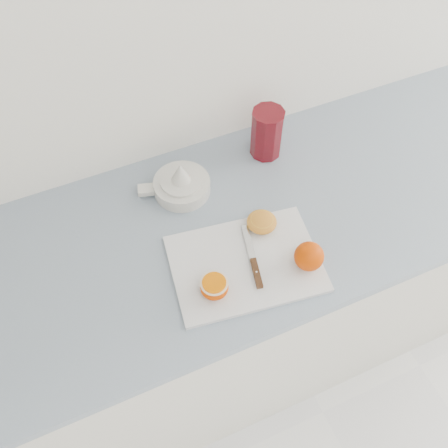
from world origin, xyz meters
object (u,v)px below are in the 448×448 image
object	(u,v)px
cutting_board	(245,264)
counter	(249,292)
citrus_juicer	(181,184)
red_tumbler	(267,134)
half_orange	(214,287)

from	to	relation	value
cutting_board	counter	bearing A→B (deg)	55.41
citrus_juicer	red_tumbler	distance (m)	0.28
counter	cutting_board	xyz separation A→B (m)	(-0.09, -0.13, 0.45)
cutting_board	half_orange	distance (m)	0.11
cutting_board	half_orange	xyz separation A→B (m)	(-0.10, -0.04, 0.03)
cutting_board	half_orange	bearing A→B (deg)	-157.50
counter	cutting_board	size ratio (longest dim) A/B	6.99
red_tumbler	half_orange	bearing A→B (deg)	-130.85
cutting_board	red_tumbler	xyz separation A→B (m)	(0.21, 0.32, 0.06)
cutting_board	citrus_juicer	xyz separation A→B (m)	(-0.06, 0.28, 0.02)
counter	red_tumbler	xyz separation A→B (m)	(0.12, 0.19, 0.51)
counter	cutting_board	bearing A→B (deg)	-124.59
half_orange	counter	bearing A→B (deg)	42.32
counter	cutting_board	world-z (taller)	cutting_board
citrus_juicer	counter	bearing A→B (deg)	-44.55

